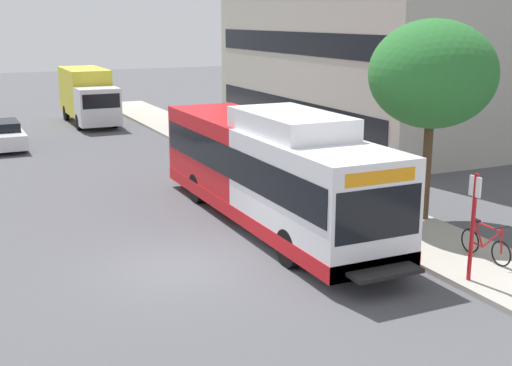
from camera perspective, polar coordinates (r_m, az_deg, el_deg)
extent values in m
plane|color=#4C4C51|center=(24.64, -12.50, -1.02)|extent=(120.00, 120.00, 0.00)
cube|color=#A8A399|center=(25.23, 4.21, -0.21)|extent=(3.00, 56.00, 0.14)
cube|color=white|center=(17.91, 5.08, -0.78)|extent=(2.54, 5.80, 2.73)
cube|color=red|center=(22.97, -2.19, 2.54)|extent=(2.54, 5.80, 2.73)
cube|color=red|center=(20.67, 0.99, -2.00)|extent=(2.57, 11.60, 0.44)
cube|color=black|center=(20.31, 1.00, 2.09)|extent=(2.58, 11.25, 0.96)
cube|color=black|center=(15.55, 10.38, -2.60)|extent=(2.34, 0.10, 1.24)
cube|color=orange|center=(15.32, 10.55, 0.51)|extent=(1.91, 0.08, 0.32)
cube|color=white|center=(18.81, 2.97, 5.15)|extent=(2.16, 4.06, 0.60)
cube|color=black|center=(15.67, 11.00, -7.53)|extent=(1.78, 0.60, 0.10)
cylinder|color=black|center=(17.14, 2.88, -5.56)|extent=(0.30, 1.00, 1.00)
cylinder|color=black|center=(18.26, 9.18, -4.49)|extent=(0.30, 1.00, 1.00)
cylinder|color=black|center=(23.10, -5.02, -0.45)|extent=(0.30, 1.00, 1.00)
cylinder|color=black|center=(23.94, 0.06, 0.11)|extent=(0.30, 1.00, 1.00)
cylinder|color=red|center=(16.44, 18.01, -3.66)|extent=(0.10, 0.10, 2.60)
cube|color=white|center=(16.17, 18.22, -0.28)|extent=(0.04, 0.36, 0.48)
torus|color=black|center=(17.90, 20.20, -5.69)|extent=(0.04, 0.66, 0.66)
torus|color=black|center=(18.63, 17.82, -4.72)|extent=(0.04, 0.66, 0.66)
cylinder|color=#B2191E|center=(18.04, 19.49, -4.56)|extent=(0.05, 0.64, 0.64)
cylinder|color=#B2191E|center=(18.35, 18.51, -4.18)|extent=(0.05, 0.34, 0.62)
cylinder|color=#B2191E|center=(18.05, 19.24, -3.53)|extent=(0.05, 0.90, 0.05)
cylinder|color=#B2191E|center=(18.48, 18.29, -4.96)|extent=(0.05, 0.45, 0.08)
cylinder|color=#B2191E|center=(17.81, 20.23, -4.65)|extent=(0.05, 0.10, 0.67)
cylinder|color=black|center=(17.73, 20.27, -3.60)|extent=(0.52, 0.03, 0.03)
cube|color=black|center=(18.35, 18.27, -3.04)|extent=(0.12, 0.24, 0.06)
cylinder|color=#4C3823|center=(21.13, 14.35, 1.03)|extent=(0.28, 0.28, 3.03)
ellipsoid|color=#286B2D|center=(20.70, 14.84, 8.99)|extent=(3.79, 3.79, 3.23)
cube|color=silver|center=(34.92, -20.77, 3.68)|extent=(1.80, 4.50, 0.70)
cube|color=black|center=(34.94, -20.85, 4.51)|extent=(1.48, 2.34, 0.56)
cylinder|color=black|center=(33.70, -19.19, 3.07)|extent=(0.20, 0.64, 0.64)
cylinder|color=black|center=(36.35, -19.67, 3.77)|extent=(0.20, 0.64, 0.64)
cube|color=silver|center=(39.04, -13.36, 6.39)|extent=(2.30, 2.00, 2.10)
cube|color=yellow|center=(42.38, -14.40, 7.65)|extent=(2.30, 5.00, 2.70)
cube|color=black|center=(38.05, -13.08, 6.82)|extent=(2.07, 0.08, 0.80)
cylinder|color=black|center=(39.39, -14.89, 5.05)|extent=(0.26, 0.92, 0.92)
cylinder|color=black|center=(39.80, -11.97, 5.31)|extent=(0.26, 0.92, 0.92)
cylinder|color=black|center=(43.43, -15.90, 5.78)|extent=(0.26, 0.92, 0.92)
cylinder|color=black|center=(43.80, -13.24, 6.00)|extent=(0.26, 0.92, 0.92)
cube|color=black|center=(37.65, 11.17, 6.72)|extent=(12.23, 16.85, 1.10)
cube|color=black|center=(37.40, 11.41, 11.80)|extent=(12.23, 16.85, 1.10)
cylinder|color=#B7B7BC|center=(52.22, 7.52, 10.47)|extent=(1.10, 1.10, 6.36)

